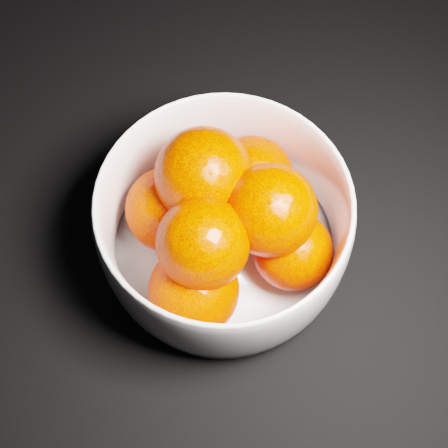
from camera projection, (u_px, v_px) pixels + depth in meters
bowl at (224, 227)px, 0.54m from camera, size 0.22×0.22×0.11m
orange_pile at (223, 219)px, 0.53m from camera, size 0.18×0.17×0.12m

